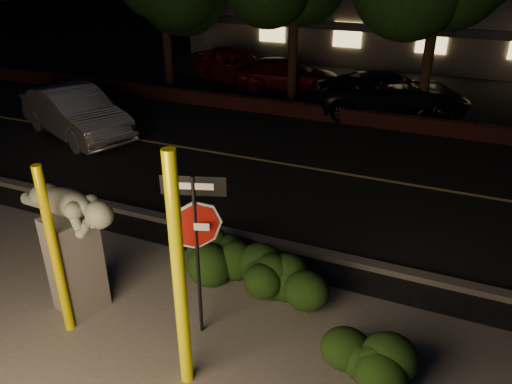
{
  "coord_description": "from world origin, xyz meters",
  "views": [
    {
      "loc": [
        3.89,
        -5.29,
        5.59
      ],
      "look_at": [
        0.73,
        2.1,
        1.6
      ],
      "focal_mm": 35.0,
      "sensor_mm": 36.0,
      "label": 1
    }
  ],
  "objects_px": {
    "yellow_pole_right": "(179,278)",
    "signpost": "(196,226)",
    "silver_sedan": "(75,113)",
    "parked_car_red": "(234,65)",
    "sculpture": "(71,235)",
    "parked_car_dark": "(392,94)",
    "yellow_pole_left": "(55,254)",
    "parked_car_darkred": "(287,75)"
  },
  "relations": [
    {
      "from": "parked_car_red",
      "to": "yellow_pole_right",
      "type": "bearing_deg",
      "value": -131.2
    },
    {
      "from": "yellow_pole_right",
      "to": "parked_car_darkred",
      "type": "height_order",
      "value": "yellow_pole_right"
    },
    {
      "from": "yellow_pole_left",
      "to": "sculpture",
      "type": "relative_size",
      "value": 1.23
    },
    {
      "from": "yellow_pole_left",
      "to": "silver_sedan",
      "type": "distance_m",
      "value": 9.56
    },
    {
      "from": "yellow_pole_left",
      "to": "silver_sedan",
      "type": "bearing_deg",
      "value": 130.05
    },
    {
      "from": "signpost",
      "to": "parked_car_red",
      "type": "xyz_separation_m",
      "value": [
        -6.43,
        14.79,
        -1.17
      ]
    },
    {
      "from": "yellow_pole_left",
      "to": "signpost",
      "type": "height_order",
      "value": "yellow_pole_left"
    },
    {
      "from": "yellow_pole_left",
      "to": "yellow_pole_right",
      "type": "bearing_deg",
      "value": -4.16
    },
    {
      "from": "parked_car_red",
      "to": "parked_car_dark",
      "type": "bearing_deg",
      "value": -79.2
    },
    {
      "from": "yellow_pole_right",
      "to": "parked_car_red",
      "type": "xyz_separation_m",
      "value": [
        -6.72,
        15.75,
        -0.98
      ]
    },
    {
      "from": "parked_car_darkred",
      "to": "parked_car_dark",
      "type": "relative_size",
      "value": 0.84
    },
    {
      "from": "signpost",
      "to": "parked_car_darkred",
      "type": "relative_size",
      "value": 0.61
    },
    {
      "from": "sculpture",
      "to": "parked_car_dark",
      "type": "bearing_deg",
      "value": 93.36
    },
    {
      "from": "parked_car_darkred",
      "to": "sculpture",
      "type": "bearing_deg",
      "value": 165.91
    },
    {
      "from": "yellow_pole_right",
      "to": "yellow_pole_left",
      "type": "bearing_deg",
      "value": 175.84
    },
    {
      "from": "signpost",
      "to": "sculpture",
      "type": "bearing_deg",
      "value": 169.34
    },
    {
      "from": "signpost",
      "to": "parked_car_red",
      "type": "height_order",
      "value": "signpost"
    },
    {
      "from": "signpost",
      "to": "silver_sedan",
      "type": "bearing_deg",
      "value": 123.16
    },
    {
      "from": "signpost",
      "to": "sculpture",
      "type": "height_order",
      "value": "signpost"
    },
    {
      "from": "sculpture",
      "to": "parked_car_dark",
      "type": "relative_size",
      "value": 0.43
    },
    {
      "from": "yellow_pole_left",
      "to": "parked_car_dark",
      "type": "height_order",
      "value": "yellow_pole_left"
    },
    {
      "from": "signpost",
      "to": "sculpture",
      "type": "relative_size",
      "value": 1.17
    },
    {
      "from": "sculpture",
      "to": "parked_car_darkred",
      "type": "distance_m",
      "value": 14.97
    },
    {
      "from": "signpost",
      "to": "parked_car_dark",
      "type": "bearing_deg",
      "value": 68.26
    },
    {
      "from": "sculpture",
      "to": "parked_car_darkred",
      "type": "height_order",
      "value": "sculpture"
    },
    {
      "from": "signpost",
      "to": "yellow_pole_right",
      "type": "bearing_deg",
      "value": -91.38
    },
    {
      "from": "yellow_pole_right",
      "to": "sculpture",
      "type": "height_order",
      "value": "yellow_pole_right"
    },
    {
      "from": "silver_sedan",
      "to": "parked_car_darkred",
      "type": "distance_m",
      "value": 9.12
    },
    {
      "from": "yellow_pole_right",
      "to": "parked_car_darkred",
      "type": "bearing_deg",
      "value": 104.96
    },
    {
      "from": "parked_car_darkred",
      "to": "yellow_pole_right",
      "type": "bearing_deg",
      "value": 174.24
    },
    {
      "from": "yellow_pole_left",
      "to": "parked_car_darkred",
      "type": "distance_m",
      "value": 15.5
    },
    {
      "from": "yellow_pole_right",
      "to": "signpost",
      "type": "xyz_separation_m",
      "value": [
        -0.29,
        0.96,
        0.18
      ]
    },
    {
      "from": "yellow_pole_right",
      "to": "parked_car_dark",
      "type": "distance_m",
      "value": 13.88
    },
    {
      "from": "silver_sedan",
      "to": "parked_car_dark",
      "type": "height_order",
      "value": "silver_sedan"
    },
    {
      "from": "yellow_pole_right",
      "to": "signpost",
      "type": "relative_size",
      "value": 1.29
    },
    {
      "from": "sculpture",
      "to": "parked_car_dark",
      "type": "xyz_separation_m",
      "value": [
        2.94,
        13.15,
        -0.69
      ]
    },
    {
      "from": "sculpture",
      "to": "parked_car_red",
      "type": "bearing_deg",
      "value": 121.88
    },
    {
      "from": "silver_sedan",
      "to": "parked_car_red",
      "type": "relative_size",
      "value": 1.03
    },
    {
      "from": "yellow_pole_right",
      "to": "silver_sedan",
      "type": "relative_size",
      "value": 0.75
    },
    {
      "from": "parked_car_red",
      "to": "sculpture",
      "type": "bearing_deg",
      "value": -138.39
    },
    {
      "from": "yellow_pole_right",
      "to": "silver_sedan",
      "type": "bearing_deg",
      "value": 138.42
    },
    {
      "from": "sculpture",
      "to": "parked_car_dark",
      "type": "distance_m",
      "value": 13.49
    }
  ]
}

